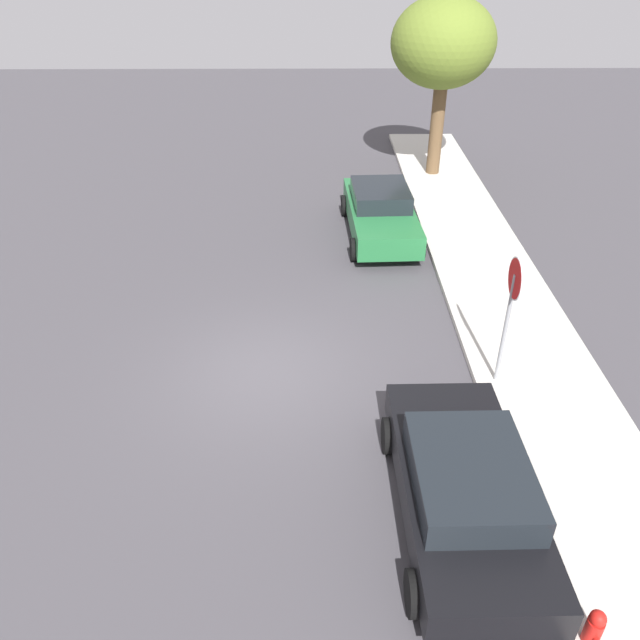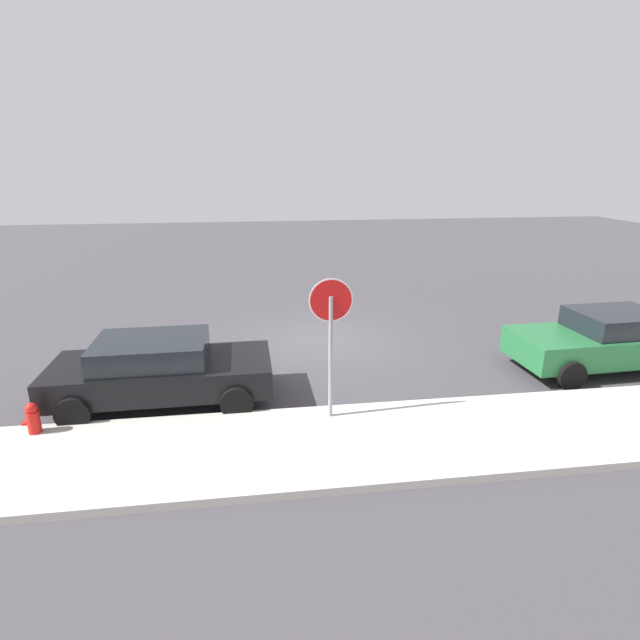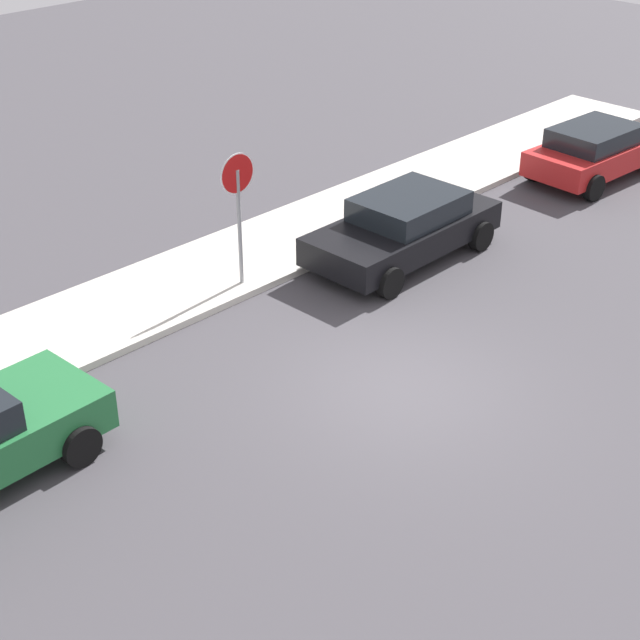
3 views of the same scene
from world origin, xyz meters
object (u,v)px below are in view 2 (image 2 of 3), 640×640
(stop_sign, at_px, (331,326))
(parked_car_black, at_px, (160,369))
(parked_car_green, at_px, (608,340))
(fire_hydrant, at_px, (33,421))

(stop_sign, height_order, parked_car_black, stop_sign)
(stop_sign, distance_m, parked_car_green, 7.25)
(parked_car_green, bearing_deg, parked_car_black, 1.82)
(stop_sign, relative_size, parked_car_black, 0.64)
(parked_car_black, relative_size, fire_hydrant, 6.17)
(stop_sign, height_order, parked_car_green, stop_sign)
(stop_sign, distance_m, parked_car_black, 3.78)
(parked_car_black, xyz_separation_m, parked_car_green, (-10.25, -0.33, 0.01))
(parked_car_green, distance_m, fire_hydrant, 12.37)
(stop_sign, bearing_deg, parked_car_green, -166.38)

